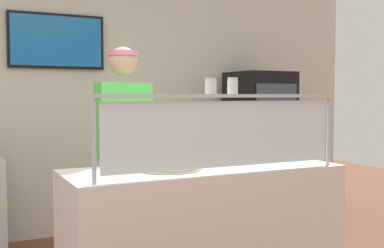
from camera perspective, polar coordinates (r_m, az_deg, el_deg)
shop_rear_unit at (r=5.08m, az=-10.30°, el=2.81°), size 6.16×0.13×2.70m
serving_counter at (r=3.18m, az=1.38°, el=-13.64°), size 1.76×0.66×0.95m
sneeze_guard at (r=2.81m, az=4.00°, el=0.01°), size 1.58×0.06×0.47m
pizza_tray at (r=2.99m, az=-2.77°, el=-5.09°), size 0.42×0.42×0.04m
pizza_server at (r=2.95m, az=-3.38°, el=-4.76°), size 0.09×0.28×0.01m
parmesan_shaker at (r=2.76m, az=2.23°, el=4.40°), size 0.07×0.07×0.09m
pepper_flake_shaker at (r=2.83m, az=4.83°, el=4.41°), size 0.06×0.06×0.10m
worker_figure at (r=3.57m, az=-8.02°, el=-3.10°), size 0.41×0.50×1.76m
drink_fridge at (r=5.41m, az=8.00°, el=-2.72°), size 0.61×0.63×1.67m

